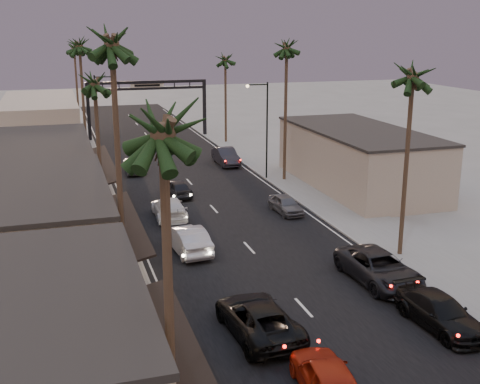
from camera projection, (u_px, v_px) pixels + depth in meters
ground at (205, 199)px, 49.90m from camera, size 200.00×200.00×0.00m
road at (192, 184)px, 54.51m from camera, size 14.00×120.00×0.02m
sidewalk_left at (80, 174)px, 58.26m from camera, size 5.00×92.00×0.12m
sidewalk_right at (265, 161)px, 63.64m from camera, size 5.00×92.00×0.12m
storefront_near at (22, 376)px, 19.68m from camera, size 8.00×12.00×5.50m
storefront_mid at (33, 238)px, 32.59m from camera, size 8.00×14.00×5.50m
storefront_far at (38, 175)px, 47.40m from camera, size 8.00×16.00×5.00m
storefront_dist at (41, 125)px, 68.47m from camera, size 8.00×20.00×6.00m
building_right at (358, 159)px, 53.20m from camera, size 8.00×18.00×5.00m
arch at (147, 95)px, 76.09m from camera, size 15.20×0.40×7.27m
streetlight_right at (264, 123)px, 55.06m from camera, size 2.13×0.30×9.00m
streetlight_left at (99, 111)px, 63.13m from camera, size 2.13×0.30×9.00m
palm_la at (162, 118)px, 15.86m from camera, size 3.20×3.20×13.20m
palm_lb at (111, 36)px, 27.33m from camera, size 3.20×3.20×15.20m
palm_lc at (94, 77)px, 41.01m from camera, size 3.20×3.20×12.20m
palm_ld at (79, 42)px, 58.01m from camera, size 3.20×3.20×14.20m
palm_ra at (413, 69)px, 34.56m from camera, size 3.20×3.20×13.20m
palm_rb at (287, 43)px, 52.74m from camera, size 3.20×3.20×14.20m
palm_rc at (225, 56)px, 71.69m from camera, size 3.20×3.20×12.20m
palm_far at (74, 46)px, 79.56m from camera, size 3.20×3.20×13.20m
oncoming_red at (327, 379)px, 22.89m from camera, size 2.55×5.14×1.68m
oncoming_pickup at (258, 318)px, 27.70m from camera, size 3.11×6.10×1.65m
oncoming_silver at (188, 239)px, 37.96m from camera, size 2.26×5.30×1.70m
oncoming_white at (169, 208)px, 44.68m from camera, size 2.38×5.49×1.57m
oncoming_dgrey at (177, 188)px, 50.47m from camera, size 2.22×4.40×1.44m
oncoming_grey_far at (133, 165)px, 58.65m from camera, size 1.65×4.55×1.49m
curbside_near at (379, 268)px, 33.39m from camera, size 3.08×6.27×1.71m
curbside_black at (440, 312)px, 28.38m from camera, size 2.49×5.41×1.53m
curbside_grey at (286, 204)px, 46.01m from camera, size 1.83×4.09×1.36m
curbside_far at (226, 156)px, 62.20m from camera, size 1.87×5.25×1.72m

